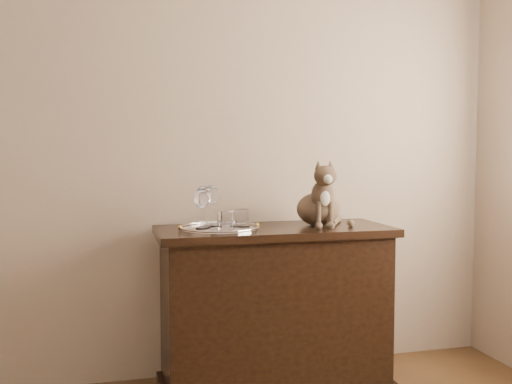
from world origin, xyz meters
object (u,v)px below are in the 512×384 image
tumbler_c (242,218)px  cat (318,193)px  wine_glass_a (204,207)px  wine_glass_c (201,209)px  tray (220,229)px  tumbler_b (226,221)px  sideboard (274,309)px  wine_glass_b (211,206)px

tumbler_c → cat: size_ratio=0.26×
wine_glass_a → wine_glass_c: wine_glass_a is taller
tumbler_c → wine_glass_c: bearing=-175.4°
tray → tumbler_b: size_ratio=4.18×
sideboard → tumbler_b: size_ratio=12.54×
wine_glass_b → cat: bearing=-4.0°
sideboard → tumbler_b: tumbler_b is taller
cat → wine_glass_b: bearing=-178.5°
tray → wine_glass_c: wine_glass_c is taller
sideboard → tumbler_c: tumbler_c is taller
sideboard → wine_glass_b: 0.63m
wine_glass_c → tumbler_c: size_ratio=2.18×
sideboard → wine_glass_c: 0.65m
cat → tray: bearing=-171.3°
wine_glass_a → tumbler_c: wine_glass_a is taller
tumbler_b → wine_glass_b: bearing=100.8°
tumbler_b → cat: cat is taller
sideboard → wine_glass_c: (-0.38, -0.01, 0.53)m
tray → cat: 0.56m
wine_glass_a → wine_glass_b: bearing=38.2°
sideboard → cat: 0.64m
tray → tumbler_c: 0.13m
tumbler_c → wine_glass_b: bearing=161.7°
tumbler_c → cat: (0.41, 0.01, 0.12)m
wine_glass_a → tumbler_b: bearing=-62.5°
wine_glass_a → tumbler_c: (0.19, -0.01, -0.06)m
wine_glass_a → wine_glass_c: (-0.02, -0.03, -0.01)m
wine_glass_a → tray: bearing=-24.3°
wine_glass_a → wine_glass_b: size_ratio=1.00×
sideboard → wine_glass_c: bearing=-178.4°
sideboard → tumbler_b: 0.57m
sideboard → wine_glass_a: (-0.36, 0.02, 0.54)m
tray → cat: bearing=3.2°
sideboard → cat: bearing=3.8°
wine_glass_a → wine_glass_b: same height
wine_glass_a → cat: (0.61, -0.00, 0.06)m
sideboard → wine_glass_b: (-0.32, 0.05, 0.54)m
wine_glass_c → tumbler_b: (0.10, -0.13, -0.05)m
tray → tumbler_b: 0.13m
tray → tumbler_c: bearing=9.7°
wine_glass_c → cat: 0.63m
wine_glass_b → tray: bearing=-67.5°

